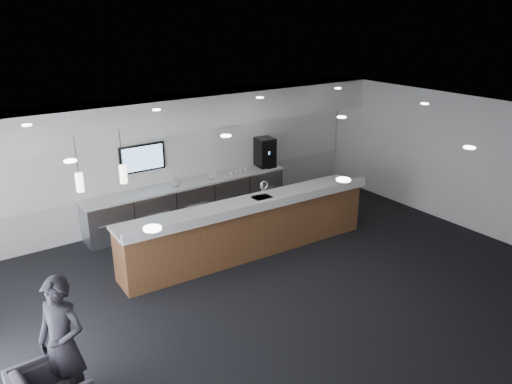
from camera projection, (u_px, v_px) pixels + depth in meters
ground at (285, 284)px, 9.18m from camera, size 10.00×10.00×0.00m
ceiling at (288, 124)px, 8.14m from camera, size 10.00×8.00×0.02m
back_wall at (181, 156)px, 11.73m from camera, size 10.00×0.02×3.00m
right_wall at (459, 161)px, 11.35m from camera, size 0.02×8.00×3.00m
soffit_bulkhead at (188, 111)px, 10.99m from camera, size 10.00×0.90×0.70m
alcove_panel at (182, 152)px, 11.68m from camera, size 9.80×0.06×1.40m
back_credenza at (190, 201)px, 11.81m from camera, size 5.06×0.66×0.95m
wall_tv at (142, 158)px, 11.07m from camera, size 1.05×0.08×0.62m
pendant_left at (134, 182)px, 7.72m from camera, size 0.12×0.12×0.30m
pendant_right at (89, 190)px, 7.35m from camera, size 0.12×0.12×0.30m
ceiling_can_lights at (288, 126)px, 8.15m from camera, size 7.00×5.00×0.02m
service_counter at (249, 227)px, 10.18m from camera, size 5.51×1.10×1.49m
coffee_machine at (265, 152)px, 12.73m from camera, size 0.48×0.58×0.74m
info_sign_left at (175, 182)px, 11.34m from camera, size 0.16×0.05×0.23m
info_sign_right at (212, 174)px, 11.84m from camera, size 0.18×0.05×0.24m
lounge_guest at (63, 343)px, 6.14m from camera, size 0.74×0.78×1.79m
cup_0 at (245, 170)px, 12.39m from camera, size 0.10×0.10×0.10m
cup_1 at (240, 171)px, 12.31m from camera, size 0.14×0.14×0.10m
cup_2 at (236, 172)px, 12.24m from camera, size 0.13×0.13×0.10m
cup_3 at (231, 173)px, 12.16m from camera, size 0.13×0.13×0.10m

